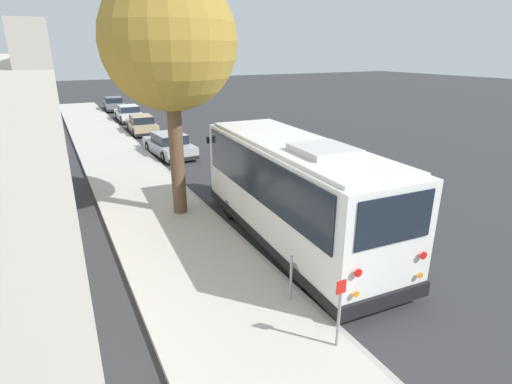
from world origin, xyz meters
TOP-DOWN VIEW (x-y plane):
  - ground_plane at (0.00, 0.00)m, footprint 160.00×160.00m
  - sidewalk_slab at (0.00, 3.29)m, footprint 80.00×3.51m
  - curb_strip at (0.00, 1.46)m, footprint 80.00×0.14m
  - shuttle_bus at (1.17, -0.02)m, footprint 8.70×2.97m
  - parked_sedan_silver at (13.50, 0.37)m, footprint 4.63×2.04m
  - parked_sedan_tan at (20.76, 0.32)m, footprint 4.43×1.83m
  - parked_sedan_white at (26.47, 0.16)m, footprint 4.30×1.82m
  - parked_sedan_gray at (33.51, 0.23)m, footprint 4.31×1.95m
  - street_tree at (4.84, 2.48)m, footprint 4.32×4.32m
  - sign_post_near at (-3.42, 1.84)m, footprint 0.06×0.22m
  - sign_post_far at (-1.70, 1.84)m, footprint 0.06×0.06m
  - lane_stripe_mid at (0.89, -3.71)m, footprint 2.40×0.14m
  - lane_stripe_ahead at (6.89, -3.71)m, footprint 2.40×0.14m

SIDE VIEW (x-z plane):
  - ground_plane at x=0.00m, z-range 0.00..0.00m
  - lane_stripe_mid at x=0.89m, z-range 0.00..0.01m
  - lane_stripe_ahead at x=6.89m, z-range 0.00..0.01m
  - sidewalk_slab at x=0.00m, z-range 0.00..0.15m
  - curb_strip at x=0.00m, z-range 0.00..0.15m
  - parked_sedan_tan at x=20.76m, z-range -0.05..1.22m
  - parked_sedan_silver at x=13.50m, z-range -0.05..1.23m
  - parked_sedan_white at x=26.47m, z-range -0.05..1.25m
  - parked_sedan_gray at x=33.51m, z-range -0.05..1.26m
  - sign_post_far at x=-1.70m, z-range 0.15..1.30m
  - sign_post_near at x=-3.42m, z-range 0.17..1.65m
  - shuttle_bus at x=1.17m, z-range 0.11..3.44m
  - street_tree at x=4.84m, z-range 1.89..10.45m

